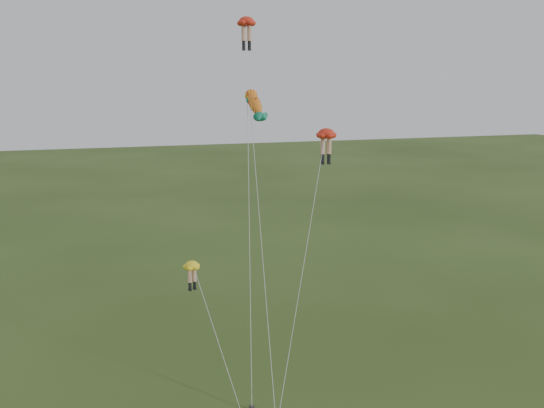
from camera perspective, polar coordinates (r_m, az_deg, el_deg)
name	(u,v)px	position (r m, az deg, el deg)	size (l,w,h in m)	color
ground	(257,405)	(37.70, -1.41, -18.36)	(300.00, 300.00, 0.00)	#2C4017
legs_kite_red_high	(246,30)	(44.93, -2.42, 16.04)	(4.12, 13.34, 23.32)	red
legs_kite_red_mid	(325,140)	(41.25, 5.06, 6.02)	(7.28, 9.85, 15.66)	red
legs_kite_yellow	(194,274)	(34.58, -7.35, -6.54)	(2.79, 5.55, 8.83)	yellow
fish_kite	(254,105)	(41.10, -1.66, 9.34)	(2.32, 11.39, 18.46)	gold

